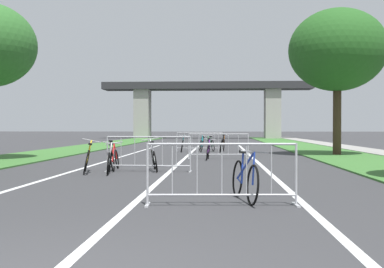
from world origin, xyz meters
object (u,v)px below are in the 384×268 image
(bicycle_silver_1, at_px, (154,159))
(bicycle_teal_10, at_px, (182,145))
(bicycle_black_4, at_px, (222,145))
(bicycle_white_9, at_px, (109,161))
(bicycle_yellow_3, at_px, (87,159))
(crowd_barrier_second, at_px, (149,154))
(bicycle_blue_7, at_px, (245,179))
(crowd_barrier_nearest, at_px, (222,174))
(crowd_barrier_third, at_px, (219,146))
(bicycle_green_8, at_px, (211,145))
(crowd_barrier_fourth, at_px, (200,142))
(bicycle_orange_2, at_px, (223,144))
(bicycle_purple_6, at_px, (208,151))
(tree_right_oak_near, at_px, (337,50))
(bicycle_red_5, at_px, (114,159))
(bicycle_teal_0, at_px, (201,145))

(bicycle_silver_1, distance_m, bicycle_teal_10, 11.19)
(bicycle_black_4, distance_m, bicycle_white_9, 12.52)
(bicycle_yellow_3, bearing_deg, crowd_barrier_second, 0.17)
(bicycle_blue_7, bearing_deg, crowd_barrier_nearest, 41.92)
(crowd_barrier_nearest, xyz_separation_m, crowd_barrier_third, (-0.07, 12.00, 0.00))
(crowd_barrier_nearest, distance_m, bicycle_green_8, 18.45)
(crowd_barrier_fourth, bearing_deg, bicycle_black_4, -22.03)
(bicycle_black_4, distance_m, bicycle_green_8, 1.12)
(bicycle_black_4, distance_m, bicycle_teal_10, 2.13)
(bicycle_yellow_3, bearing_deg, bicycle_orange_2, 59.20)
(crowd_barrier_second, distance_m, bicycle_white_9, 1.19)
(crowd_barrier_nearest, xyz_separation_m, bicycle_purple_6, (-0.49, 11.40, -0.17))
(crowd_barrier_fourth, height_order, bicycle_white_9, crowd_barrier_fourth)
(bicycle_yellow_3, xyz_separation_m, bicycle_white_9, (0.68, -0.15, -0.03))
(tree_right_oak_near, bearing_deg, bicycle_red_5, -136.85)
(tree_right_oak_near, bearing_deg, bicycle_purple_6, -151.45)
(crowd_barrier_fourth, distance_m, bicycle_yellow_3, 12.72)
(crowd_barrier_third, bearing_deg, bicycle_teal_0, 99.44)
(bicycle_black_4, xyz_separation_m, bicycle_white_9, (-3.26, -12.08, -0.03))
(bicycle_teal_0, xyz_separation_m, bicycle_orange_2, (1.16, 0.93, 0.00))
(crowd_barrier_fourth, xyz_separation_m, bicycle_white_9, (-2.05, -12.58, -0.16))
(crowd_barrier_third, relative_size, bicycle_teal_10, 1.49)
(crowd_barrier_nearest, distance_m, bicycle_silver_1, 6.66)
(crowd_barrier_third, height_order, crowd_barrier_fourth, same)
(bicycle_white_9, xyz_separation_m, bicycle_teal_10, (1.13, 12.11, -0.00))
(tree_right_oak_near, bearing_deg, crowd_barrier_third, -154.53)
(crowd_barrier_nearest, distance_m, bicycle_red_5, 7.25)
(crowd_barrier_second, relative_size, bicycle_teal_0, 1.52)
(bicycle_purple_6, bearing_deg, bicycle_green_8, 92.29)
(bicycle_white_9, bearing_deg, bicycle_teal_10, 74.04)
(bicycle_orange_2, distance_m, bicycle_black_4, 1.05)
(bicycle_silver_1, distance_m, bicycle_blue_7, 6.28)
(crowd_barrier_third, distance_m, bicycle_teal_0, 5.71)
(crowd_barrier_third, xyz_separation_m, bicycle_white_9, (-3.09, -6.58, -0.16))
(crowd_barrier_second, relative_size, bicycle_white_9, 1.49)
(bicycle_green_8, bearing_deg, bicycle_purple_6, -103.80)
(crowd_barrier_fourth, bearing_deg, crowd_barrier_third, -80.17)
(tree_right_oak_near, relative_size, crowd_barrier_second, 2.68)
(crowd_barrier_nearest, relative_size, crowd_barrier_fourth, 1.00)
(crowd_barrier_fourth, bearing_deg, bicycle_white_9, -99.24)
(crowd_barrier_second, xyz_separation_m, bicycle_orange_2, (2.28, 12.56, -0.16))
(bicycle_blue_7, distance_m, bicycle_white_9, 6.05)
(bicycle_orange_2, height_order, bicycle_teal_10, bicycle_orange_2)
(bicycle_white_9, bearing_deg, crowd_barrier_third, 54.25)
(bicycle_silver_1, relative_size, bicycle_red_5, 0.99)
(crowd_barrier_fourth, distance_m, bicycle_orange_2, 1.39)
(bicycle_teal_0, height_order, bicycle_red_5, bicycle_teal_0)
(bicycle_teal_0, distance_m, bicycle_blue_7, 17.15)
(bicycle_orange_2, height_order, bicycle_blue_7, bicycle_orange_2)
(crowd_barrier_second, height_order, bicycle_blue_7, crowd_barrier_second)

